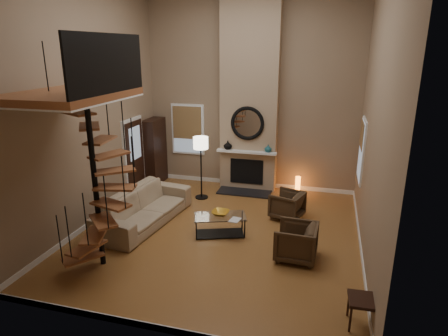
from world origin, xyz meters
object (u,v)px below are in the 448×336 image
(hutch, at_px, (154,152))
(armchair_far, at_px, (300,242))
(floor_lamp, at_px, (201,148))
(armchair_near, at_px, (290,205))
(coffee_table, at_px, (220,223))
(side_chair, at_px, (371,296))
(sofa, at_px, (144,207))
(accent_lamp, at_px, (298,185))

(hutch, distance_m, armchair_far, 5.77)
(hutch, bearing_deg, floor_lamp, -25.97)
(armchair_near, xyz_separation_m, coffee_table, (-1.39, -1.21, -0.07))
(coffee_table, xyz_separation_m, floor_lamp, (-1.09, 1.98, 1.13))
(armchair_near, height_order, side_chair, side_chair)
(coffee_table, bearing_deg, sofa, 175.90)
(armchair_near, bearing_deg, hutch, -93.88)
(armchair_far, xyz_separation_m, floor_lamp, (-2.86, 2.55, 1.06))
(coffee_table, bearing_deg, armchair_near, 41.22)
(sofa, xyz_separation_m, coffee_table, (1.88, -0.13, -0.11))
(accent_lamp, bearing_deg, armchair_far, -84.47)
(hutch, xyz_separation_m, floor_lamp, (1.76, -0.86, 0.46))
(armchair_near, xyz_separation_m, side_chair, (1.53, -3.47, 0.17))
(coffee_table, relative_size, floor_lamp, 0.73)
(coffee_table, distance_m, accent_lamp, 3.31)
(hutch, xyz_separation_m, sofa, (0.97, -2.70, -0.55))
(floor_lamp, bearing_deg, side_chair, -46.67)
(sofa, height_order, side_chair, side_chair)
(coffee_table, bearing_deg, floor_lamp, 118.76)
(floor_lamp, distance_m, accent_lamp, 2.95)
(armchair_far, height_order, coffee_table, armchair_far)
(coffee_table, height_order, side_chair, side_chair)
(hutch, distance_m, side_chair, 7.70)
(sofa, bearing_deg, armchair_near, -64.46)
(accent_lamp, distance_m, side_chair, 5.46)
(hutch, height_order, coffee_table, hutch)
(armchair_near, relative_size, coffee_table, 0.57)
(armchair_near, bearing_deg, sofa, -54.62)
(armchair_near, xyz_separation_m, accent_lamp, (0.04, 1.77, -0.10))
(hutch, xyz_separation_m, armchair_far, (4.62, -3.41, -0.60))
(hutch, bearing_deg, coffee_table, -44.88)
(accent_lamp, xyz_separation_m, side_chair, (1.49, -5.24, 0.28))
(side_chair, bearing_deg, sofa, 153.44)
(sofa, relative_size, accent_lamp, 5.40)
(armchair_near, distance_m, coffee_table, 1.84)
(sofa, relative_size, armchair_far, 3.44)
(hutch, bearing_deg, sofa, -70.25)
(floor_lamp, xyz_separation_m, side_chair, (4.00, -4.24, -0.89))
(sofa, distance_m, coffee_table, 1.89)
(hutch, bearing_deg, armchair_far, -36.44)
(sofa, height_order, armchair_far, sofa)
(armchair_near, distance_m, side_chair, 3.80)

